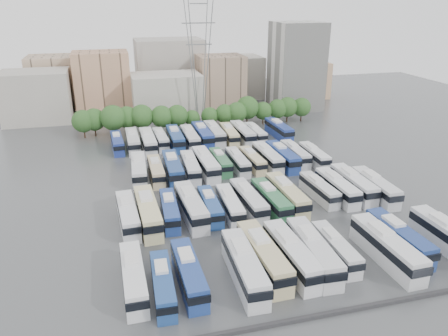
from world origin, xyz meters
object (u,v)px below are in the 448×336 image
object	(u,v)px
apartment_tower	(296,66)
bus_r2_s11	(295,154)
bus_r0_s4	(244,266)
bus_r2_s6	(220,162)
bus_r2_s2	(156,171)
bus_r2_s10	(282,156)
bus_r1_s11	(337,187)
bus_r3_s0	(117,143)
bus_r2_s8	(252,160)
bus_r3_s8	(229,134)
bus_r3_s1	(133,141)
bus_r0_s6	(291,254)
bus_r0_s1	(163,284)
bus_r1_s2	(170,210)
bus_r1_s8	(287,195)
bus_r0_s11	(399,237)
bus_r3_s3	(161,139)
electricity_pylon	(199,54)
bus_r1_s3	(191,206)
bus_r2_s3	(173,168)
bus_r2_s5	(206,164)
bus_r0_s2	(189,273)
bus_r3_s5	(190,138)
bus_r1_s7	(271,200)
bus_r1_s1	(148,212)
bus_r3_s4	(175,138)
bus_r3_s2	(148,141)
bus_r0_s7	(313,251)
bus_r2_s9	(268,157)
bus_r0_s10	(387,247)
bus_r3_s6	(203,135)
bus_r1_s6	(248,200)
bus_r0_s8	(335,248)
bus_r3_s12	(279,129)
bus_r1_s5	(230,205)
bus_r0_s0	(134,277)
bus_r2_s1	(139,170)
bus_r1_s10	(319,189)
bus_r0_s5	(263,255)
bus_r3_s10	(255,133)

from	to	relation	value
apartment_tower	bus_r2_s11	distance (m)	50.16
bus_r0_s4	bus_r2_s6	world-z (taller)	bus_r0_s4
bus_r2_s2	bus_r2_s10	bearing A→B (deg)	2.08
bus_r1_s11	bus_r3_s0	xyz separation A→B (m)	(-36.48, 35.88, -0.15)
bus_r0_s4	bus_r2_s10	distance (m)	41.12
bus_r2_s8	bus_r3_s8	size ratio (longest dim) A/B	0.91
bus_r2_s6	bus_r3_s1	world-z (taller)	bus_r3_s1
bus_r0_s4	bus_r0_s6	bearing A→B (deg)	10.88
bus_r0_s1	bus_r1_s2	bearing A→B (deg)	81.63
bus_r1_s8	bus_r2_s10	world-z (taller)	bus_r1_s8
bus_r0_s11	bus_r3_s3	bearing A→B (deg)	114.20
electricity_pylon	bus_r2_s2	size ratio (longest dim) A/B	2.97
bus_r1_s3	bus_r2_s3	distance (m)	17.17
bus_r2_s5	bus_r1_s3	bearing A→B (deg)	-111.26
bus_r0_s2	bus_r2_s5	bearing A→B (deg)	73.18
bus_r3_s5	bus_r3_s1	bearing A→B (deg)	174.74
apartment_tower	bus_r2_s2	distance (m)	68.81
bus_r2_s3	bus_r1_s7	bearing A→B (deg)	-51.60
bus_r1_s1	bus_r1_s7	world-z (taller)	bus_r1_s1
bus_r0_s4	bus_r3_s4	size ratio (longest dim) A/B	1.04
bus_r0_s6	bus_r2_s8	size ratio (longest dim) A/B	1.21
electricity_pylon	bus_r2_s3	xyz separation A→B (m)	(-13.75, -39.09, -16.63)
bus_r3_s2	bus_r1_s7	bearing A→B (deg)	-65.85
bus_r1_s11	bus_r2_s6	world-z (taller)	bus_r1_s11
bus_r0_s7	bus_r2_s10	size ratio (longest dim) A/B	1.04
bus_r1_s7	bus_r2_s9	world-z (taller)	bus_r2_s9
apartment_tower	bus_r2_s3	bearing A→B (deg)	-134.17
bus_r0_s10	bus_r3_s5	distance (m)	56.68
apartment_tower	bus_r0_s6	distance (m)	89.33
bus_r3_s6	bus_r1_s6	bearing A→B (deg)	-90.86
bus_r0_s1	bus_r3_s0	xyz separation A→B (m)	(-3.32, 55.38, 0.07)
bus_r0_s8	bus_r3_s12	bearing A→B (deg)	76.92
bus_r1_s5	bus_r3_s3	distance (m)	37.97
bus_r0_s2	bus_r3_s3	distance (m)	54.34
bus_r0_s0	bus_r2_s1	xyz separation A→B (m)	(3.40, 34.69, 0.11)
bus_r2_s8	bus_r3_s2	bearing A→B (deg)	137.21
electricity_pylon	bus_r3_s4	bearing A→B (deg)	-117.00
bus_r1_s10	bus_r3_s8	size ratio (longest dim) A/B	0.92
bus_r0_s5	bus_r2_s9	distance (m)	37.40
bus_r1_s7	bus_r3_s2	bearing A→B (deg)	111.99
bus_r0_s11	bus_r1_s1	size ratio (longest dim) A/B	0.92
bus_r2_s9	bus_r3_s4	world-z (taller)	bus_r3_s4
bus_r1_s8	bus_r3_s10	bearing A→B (deg)	78.33
bus_r0_s11	bus_r1_s8	xyz separation A→B (m)	(-9.80, 16.81, 0.08)
apartment_tower	bus_r1_s1	size ratio (longest dim) A/B	1.90
bus_r0_s0	bus_r1_s5	bearing A→B (deg)	43.65
bus_r0_s4	bus_r1_s10	distance (m)	27.75
bus_r0_s8	bus_r2_s6	world-z (taller)	bus_r2_s6
bus_r1_s5	bus_r2_s10	distance (m)	24.89
bus_r1_s8	bus_r2_s6	size ratio (longest dim) A/B	1.20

